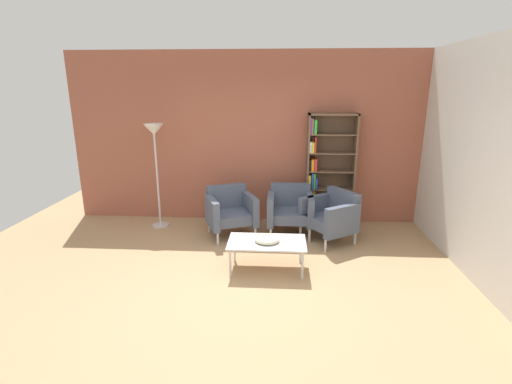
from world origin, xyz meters
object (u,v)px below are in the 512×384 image
armchair_spare_guest (290,209)px  floor_lamp_torchiere (155,142)px  decorative_bowl (267,239)px  armchair_corner_red (230,210)px  armchair_near_window (331,215)px  coffee_table_low (267,244)px  bookshelf_tall (326,172)px

armchair_spare_guest → floor_lamp_torchiere: 2.45m
decorative_bowl → armchair_corner_red: size_ratio=0.35×
armchair_spare_guest → armchair_near_window: same height
coffee_table_low → armchair_spare_guest: armchair_spare_guest is taller
armchair_spare_guest → armchair_near_window: bearing=-23.3°
coffee_table_low → armchair_near_window: armchair_near_window is taller
coffee_table_low → armchair_corner_red: 1.33m
armchair_near_window → floor_lamp_torchiere: (-2.84, 0.46, 1.03)m
armchair_near_window → floor_lamp_torchiere: size_ratio=0.54×
bookshelf_tall → floor_lamp_torchiere: (-2.81, -0.30, 0.53)m
coffee_table_low → floor_lamp_torchiere: floor_lamp_torchiere is taller
floor_lamp_torchiere → coffee_table_low: bearing=-38.3°
decorative_bowl → armchair_near_window: (0.95, 1.04, -0.02)m
armchair_spare_guest → bookshelf_tall: bearing=39.1°
bookshelf_tall → armchair_spare_guest: (-0.60, -0.48, -0.51)m
armchair_corner_red → armchair_near_window: bearing=-28.1°
armchair_spare_guest → armchair_near_window: 0.68m
armchair_spare_guest → floor_lamp_torchiere: floor_lamp_torchiere is taller
armchair_corner_red → armchair_spare_guest: bearing=-14.7°
decorative_bowl → armchair_corner_red: armchair_corner_red is taller
bookshelf_tall → armchair_near_window: size_ratio=2.01×
armchair_corner_red → armchair_near_window: 1.59m
bookshelf_tall → floor_lamp_torchiere: bookshelf_tall is taller
coffee_table_low → decorative_bowl: decorative_bowl is taller
armchair_spare_guest → decorative_bowl: bearing=-103.5°
armchair_corner_red → floor_lamp_torchiere: bearing=142.4°
armchair_corner_red → bookshelf_tall: bearing=-1.5°
coffee_table_low → decorative_bowl: (-0.00, 0.00, 0.07)m
coffee_table_low → armchair_corner_red: bearing=118.2°
bookshelf_tall → floor_lamp_torchiere: size_ratio=1.09×
decorative_bowl → armchair_corner_red: bearing=118.2°
coffee_table_low → armchair_spare_guest: (0.33, 1.31, 0.05)m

